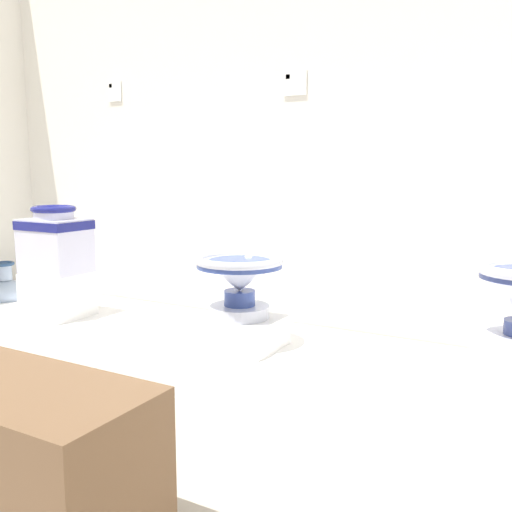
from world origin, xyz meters
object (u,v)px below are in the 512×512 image
at_px(decorative_vase_companion, 6,292).
at_px(info_placard_second, 295,83).
at_px(info_placard_first, 115,91).
at_px(plinth_block_pale_glazed, 240,332).
at_px(antique_toilet_rightmost, 55,239).
at_px(antique_toilet_pale_glazed, 240,276).
at_px(plinth_block_rightmost, 58,294).

bearing_deg(decorative_vase_companion, info_placard_second, 11.99).
bearing_deg(info_placard_first, plinth_block_pale_glazed, -22.94).
bearing_deg(antique_toilet_rightmost, info_placard_second, 24.26).
bearing_deg(antique_toilet_pale_glazed, info_placard_first, 157.06).
xyz_separation_m(antique_toilet_rightmost, info_placard_first, (-0.03, 0.56, 0.89)).
distance_m(antique_toilet_pale_glazed, decorative_vase_companion, 1.92).
distance_m(plinth_block_rightmost, info_placard_second, 1.80).
height_order(antique_toilet_rightmost, antique_toilet_pale_glazed, antique_toilet_rightmost).
bearing_deg(plinth_block_rightmost, decorative_vase_companion, 167.22).
xyz_separation_m(plinth_block_rightmost, decorative_vase_companion, (-0.68, 0.15, -0.09)).
relative_size(plinth_block_pale_glazed, decorative_vase_companion, 1.16).
relative_size(antique_toilet_rightmost, info_placard_second, 2.90).
height_order(plinth_block_pale_glazed, info_placard_second, info_placard_second).
height_order(plinth_block_rightmost, info_placard_first, info_placard_first).
bearing_deg(info_placard_first, antique_toilet_pale_glazed, -22.94).
xyz_separation_m(antique_toilet_pale_glazed, info_placard_second, (0.03, 0.53, 0.96)).
xyz_separation_m(antique_toilet_pale_glazed, info_placard_first, (-1.24, 0.53, 1.00)).
height_order(plinth_block_rightmost, antique_toilet_pale_glazed, antique_toilet_pale_glazed).
xyz_separation_m(plinth_block_pale_glazed, antique_toilet_pale_glazed, (0.00, 0.00, 0.28)).
distance_m(info_placard_first, decorative_vase_companion, 1.51).
xyz_separation_m(plinth_block_rightmost, antique_toilet_pale_glazed, (1.22, 0.04, 0.22)).
bearing_deg(info_placard_second, info_placard_first, -180.00).
height_order(antique_toilet_rightmost, decorative_vase_companion, antique_toilet_rightmost).
bearing_deg(antique_toilet_pale_glazed, plinth_block_rightmost, -178.31).
relative_size(antique_toilet_rightmost, antique_toilet_pale_glazed, 0.90).
distance_m(plinth_block_rightmost, decorative_vase_companion, 0.70).
height_order(info_placard_second, decorative_vase_companion, info_placard_second).
bearing_deg(info_placard_second, plinth_block_pale_glazed, -93.33).
bearing_deg(info_placard_second, antique_toilet_pale_glazed, -93.33).
bearing_deg(info_placard_second, plinth_block_rightmost, -155.74).
xyz_separation_m(plinth_block_rightmost, antique_toilet_rightmost, (0.00, 0.00, 0.33)).
bearing_deg(plinth_block_pale_glazed, info_placard_second, 86.67).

